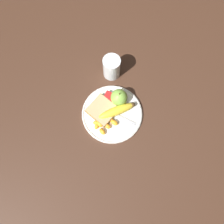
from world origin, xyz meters
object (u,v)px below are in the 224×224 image
Objects in this scene: banana at (117,111)px; juice_glass at (112,68)px; plate at (112,114)px; bread_slice at (103,110)px; fork at (114,115)px; jam_packet at (110,97)px; apple at (120,98)px.

juice_glass is at bearing -57.02° from banana.
plate is at bearing 42.41° from banana.
fork is (-0.05, -0.01, -0.01)m from bread_slice.
juice_glass is at bearing -60.14° from fork.
bread_slice is 2.81× the size of jam_packet.
banana is at bearing 141.25° from jam_packet.
fork is 0.08m from jam_packet.
plate is 0.04m from bread_slice.
plate is 0.01m from fork.
plate is at bearing 86.75° from apple.
apple reaches higher than fork.
jam_packet is (-0.00, -0.07, -0.00)m from bread_slice.
apple is at bearing 130.36° from juice_glass.
fork is (-0.01, 0.07, -0.03)m from apple.
banana is 0.07m from jam_packet.
jam_packet is at bearing 112.67° from juice_glass.
banana is at bearing -158.33° from bread_slice.
banana is 0.02m from fork.
plate is 2.32× the size of juice_glass.
jam_packet is at bearing 9.47° from apple.
bread_slice and jam_packet have the same top height.
plate is 0.07m from jam_packet.
jam_packet reaches higher than fork.
banana reaches higher than plate.
jam_packet is (0.04, -0.06, 0.01)m from plate.
plate is at bearing 124.02° from jam_packet.
banana is at bearing 122.98° from juice_glass.
banana reaches higher than fork.
banana reaches higher than jam_packet.
fork is 3.56× the size of jam_packet.
juice_glass reaches higher than jam_packet.
juice_glass is at bearing -75.38° from bread_slice.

